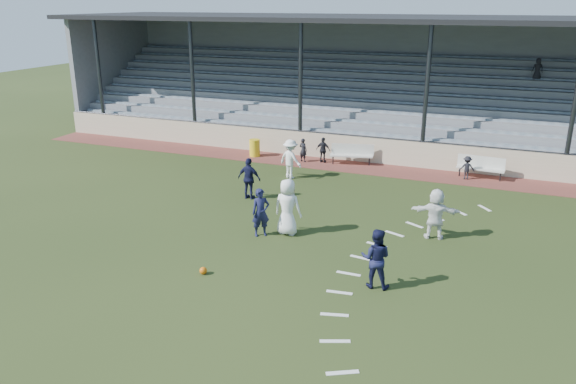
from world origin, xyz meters
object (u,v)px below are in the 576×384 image
(bench_right, at_px, (481,165))
(trash_bin, at_px, (255,148))
(player_navy_lead, at_px, (261,213))
(football, at_px, (203,271))
(bench_left, at_px, (352,152))
(player_white_lead, at_px, (288,207))

(bench_right, distance_m, trash_bin, 10.65)
(trash_bin, bearing_deg, bench_right, 1.91)
(player_navy_lead, bearing_deg, bench_right, 18.80)
(football, bearing_deg, player_navy_lead, 83.11)
(bench_left, xyz_separation_m, player_white_lead, (0.27, -8.86, 0.36))
(bench_left, relative_size, trash_bin, 2.44)
(bench_right, height_order, football, bench_right)
(bench_left, distance_m, trash_bin, 4.88)
(player_white_lead, bearing_deg, football, 74.82)
(trash_bin, distance_m, football, 12.71)
(football, bearing_deg, bench_left, 86.00)
(player_white_lead, relative_size, player_navy_lead, 1.18)
(bench_right, bearing_deg, player_white_lead, -117.35)
(bench_left, xyz_separation_m, football, (-0.87, -12.45, -0.48))
(bench_right, distance_m, player_white_lead, 10.40)
(trash_bin, bearing_deg, player_navy_lead, -63.88)
(bench_right, distance_m, football, 14.09)
(bench_left, distance_m, football, 12.49)
(player_navy_lead, bearing_deg, bench_left, 49.81)
(player_white_lead, height_order, player_navy_lead, player_white_lead)
(player_white_lead, bearing_deg, trash_bin, -56.28)
(player_white_lead, bearing_deg, player_navy_lead, 33.28)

